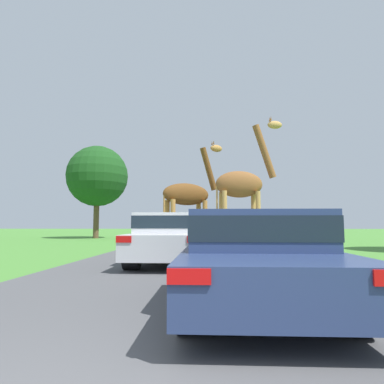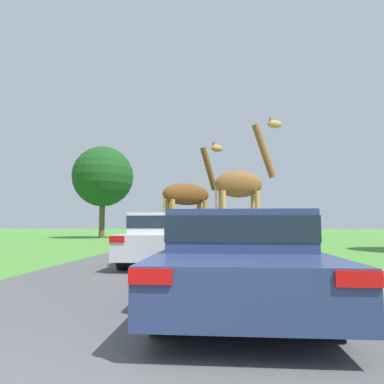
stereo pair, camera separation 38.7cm
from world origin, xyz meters
The scene contains 10 objects.
road centered at (0.00, 30.00, 0.00)m, with size 6.62×120.00×0.00m.
giraffe_near_road centered at (-0.09, 12.13, 2.14)m, with size 2.53×1.80×4.61m.
giraffe_companion centered at (1.93, 11.09, 2.44)m, with size 2.59×0.99×5.14m.
car_lead_maroon centered at (1.36, 3.61, 0.70)m, with size 1.95×4.46×1.30m.
car_queue_right centered at (-0.50, 23.73, 0.74)m, with size 1.74×4.38×1.36m.
car_queue_left centered at (-0.51, 18.82, 0.80)m, with size 1.76×4.36×1.51m.
car_far_ahead centered at (-0.40, 8.27, 0.75)m, with size 1.95×3.97×1.43m.
car_verge_right centered at (1.74, 29.11, 0.74)m, with size 1.90×4.12×1.37m.
car_rear_follower centered at (2.58, 15.04, 0.77)m, with size 1.90×4.11×1.44m.
tree_centre_back centered at (-8.28, 25.50, 4.95)m, with size 4.87×4.87×7.41m.
Camera 1 is at (0.72, -1.37, 1.12)m, focal length 32.00 mm.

